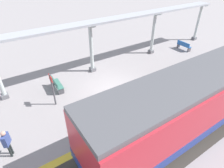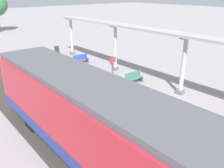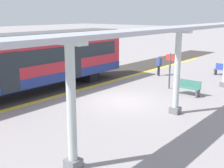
% 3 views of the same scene
% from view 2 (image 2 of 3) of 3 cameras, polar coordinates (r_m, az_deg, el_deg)
% --- Properties ---
extents(ground_plane, '(176.00, 176.00, 0.00)m').
position_cam_2_polar(ground_plane, '(14.24, 8.59, -5.66)').
color(ground_plane, gray).
extents(tactile_edge_strip, '(0.40, 34.77, 0.01)m').
position_cam_2_polar(tactile_edge_strip, '(12.17, -2.29, -10.57)').
color(tactile_edge_strip, gold).
rests_on(tactile_edge_strip, ground).
extents(trackbed, '(3.20, 46.77, 0.01)m').
position_cam_2_polar(trackbed, '(11.34, -9.64, -13.62)').
color(trackbed, '#38332D').
rests_on(trackbed, ground).
extents(train_near_carriage, '(2.65, 13.44, 3.48)m').
position_cam_2_polar(train_near_carriage, '(8.96, -3.72, -9.83)').
color(train_near_carriage, '#B82431').
rests_on(train_near_carriage, ground).
extents(canopy_pillar_third, '(1.10, 0.44, 3.85)m').
position_cam_2_polar(canopy_pillar_third, '(15.84, 16.90, 4.14)').
color(canopy_pillar_third, slate).
rests_on(canopy_pillar_third, ground).
extents(canopy_pillar_fourth, '(1.10, 0.44, 3.85)m').
position_cam_2_polar(canopy_pillar_fourth, '(20.03, 0.81, 8.71)').
color(canopy_pillar_fourth, slate).
rests_on(canopy_pillar_fourth, ground).
extents(canopy_pillar_fifth, '(1.10, 0.44, 3.85)m').
position_cam_2_polar(canopy_pillar_fifth, '(25.60, -9.81, 11.32)').
color(canopy_pillar_fifth, slate).
rests_on(canopy_pillar_fifth, ground).
extents(canopy_beam, '(1.20, 27.79, 0.16)m').
position_cam_2_polar(canopy_beam, '(15.46, 17.25, 11.27)').
color(canopy_beam, '#A8AAB2').
rests_on(canopy_beam, canopy_pillar_nearest).
extents(bench_near_end, '(1.52, 0.50, 0.86)m').
position_cam_2_polar(bench_near_end, '(17.56, 5.36, 1.53)').
color(bench_near_end, '#3B7365').
rests_on(bench_near_end, ground).
extents(bench_mid_platform, '(1.52, 0.52, 0.86)m').
position_cam_2_polar(bench_mid_platform, '(22.48, -7.60, 6.02)').
color(bench_mid_platform, '#33499E').
rests_on(bench_mid_platform, ground).
extents(trash_bin, '(0.48, 0.48, 0.87)m').
position_cam_2_polar(trash_bin, '(26.33, -13.26, 7.97)').
color(trash_bin, '#2E3026').
rests_on(trash_bin, ground).
extents(platform_info_sign, '(0.56, 0.10, 2.20)m').
position_cam_2_polar(platform_info_sign, '(16.72, 0.13, 3.79)').
color(platform_info_sign, '#4C4C51').
rests_on(platform_info_sign, ground).
extents(passenger_waiting_near_edge, '(0.49, 0.38, 1.55)m').
position_cam_2_polar(passenger_waiting_near_edge, '(17.87, -12.35, 3.27)').
color(passenger_waiting_near_edge, '#1F2625').
rests_on(passenger_waiting_near_edge, ground).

